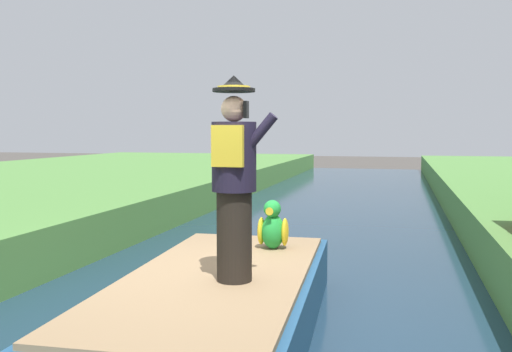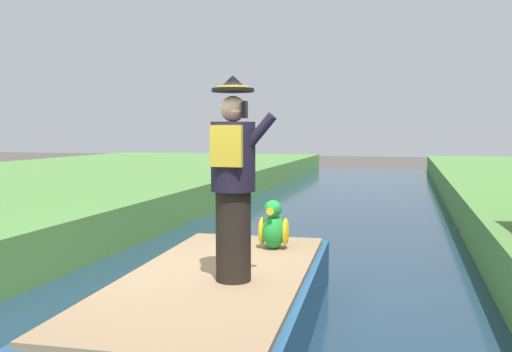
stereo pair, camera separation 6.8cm
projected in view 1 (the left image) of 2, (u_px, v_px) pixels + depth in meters
name	position (u px, v px, depth m)	size (l,w,h in m)	color
ground_plane	(222.00, 341.00, 5.42)	(80.00, 80.00, 0.00)	#4C4742
canal_water	(222.00, 336.00, 5.42)	(5.50, 48.00, 0.10)	#1E384C
boat	(218.00, 305.00, 5.26)	(2.03, 4.29, 0.61)	#23517A
person_pirate	(234.00, 179.00, 4.91)	(0.61, 0.42, 1.85)	black
parrot_plush	(273.00, 228.00, 6.32)	(0.36, 0.34, 0.57)	green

